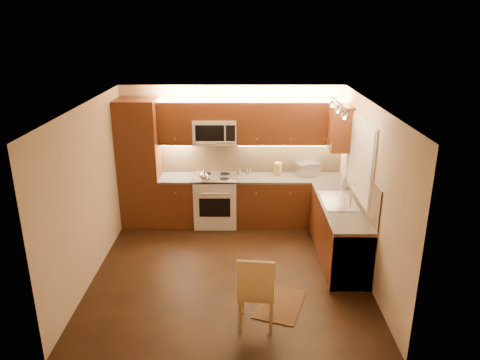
{
  "coord_description": "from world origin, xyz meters",
  "views": [
    {
      "loc": [
        0.19,
        -6.1,
        3.6
      ],
      "look_at": [
        0.15,
        0.55,
        1.25
      ],
      "focal_mm": 34.27,
      "sensor_mm": 36.0,
      "label": 1
    }
  ],
  "objects_px": {
    "soap_bottle": "(345,180)",
    "toaster_oven": "(307,169)",
    "knife_block": "(278,169)",
    "dining_chair": "(257,289)",
    "sink": "(339,197)",
    "microwave": "(215,131)",
    "stove": "(216,200)",
    "kettle": "(204,175)"
  },
  "relations": [
    {
      "from": "microwave",
      "to": "knife_block",
      "type": "distance_m",
      "value": 1.33
    },
    {
      "from": "microwave",
      "to": "sink",
      "type": "height_order",
      "value": "microwave"
    },
    {
      "from": "stove",
      "to": "knife_block",
      "type": "xyz_separation_m",
      "value": [
        1.13,
        0.16,
        0.55
      ]
    },
    {
      "from": "stove",
      "to": "kettle",
      "type": "relative_size",
      "value": 4.51
    },
    {
      "from": "soap_bottle",
      "to": "toaster_oven",
      "type": "bearing_deg",
      "value": 134.65
    },
    {
      "from": "knife_block",
      "to": "dining_chair",
      "type": "xyz_separation_m",
      "value": [
        -0.47,
        -3.14,
        -0.52
      ]
    },
    {
      "from": "kettle",
      "to": "dining_chair",
      "type": "bearing_deg",
      "value": -95.28
    },
    {
      "from": "toaster_oven",
      "to": "soap_bottle",
      "type": "bearing_deg",
      "value": -61.03
    },
    {
      "from": "stove",
      "to": "microwave",
      "type": "distance_m",
      "value": 1.27
    },
    {
      "from": "knife_block",
      "to": "stove",
      "type": "bearing_deg",
      "value": -154.74
    },
    {
      "from": "sink",
      "to": "dining_chair",
      "type": "distance_m",
      "value": 2.33
    },
    {
      "from": "sink",
      "to": "toaster_oven",
      "type": "height_order",
      "value": "toaster_oven"
    },
    {
      "from": "sink",
      "to": "toaster_oven",
      "type": "bearing_deg",
      "value": 104.79
    },
    {
      "from": "sink",
      "to": "soap_bottle",
      "type": "xyz_separation_m",
      "value": [
        0.24,
        0.71,
        0.03
      ]
    },
    {
      "from": "stove",
      "to": "microwave",
      "type": "height_order",
      "value": "microwave"
    },
    {
      "from": "kettle",
      "to": "soap_bottle",
      "type": "distance_m",
      "value": 2.43
    },
    {
      "from": "stove",
      "to": "soap_bottle",
      "type": "height_order",
      "value": "soap_bottle"
    },
    {
      "from": "kettle",
      "to": "sink",
      "type": "bearing_deg",
      "value": -44.8
    },
    {
      "from": "sink",
      "to": "toaster_oven",
      "type": "relative_size",
      "value": 2.15
    },
    {
      "from": "microwave",
      "to": "kettle",
      "type": "bearing_deg",
      "value": -117.29
    },
    {
      "from": "knife_block",
      "to": "dining_chair",
      "type": "height_order",
      "value": "knife_block"
    },
    {
      "from": "microwave",
      "to": "sink",
      "type": "xyz_separation_m",
      "value": [
        2.0,
        -1.26,
        -0.74
      ]
    },
    {
      "from": "stove",
      "to": "sink",
      "type": "relative_size",
      "value": 1.07
    },
    {
      "from": "soap_bottle",
      "to": "microwave",
      "type": "bearing_deg",
      "value": 165.53
    },
    {
      "from": "toaster_oven",
      "to": "dining_chair",
      "type": "bearing_deg",
      "value": -124.05
    },
    {
      "from": "stove",
      "to": "dining_chair",
      "type": "bearing_deg",
      "value": -77.45
    },
    {
      "from": "microwave",
      "to": "kettle",
      "type": "relative_size",
      "value": 3.72
    },
    {
      "from": "stove",
      "to": "knife_block",
      "type": "relative_size",
      "value": 4.01
    },
    {
      "from": "dining_chair",
      "to": "kettle",
      "type": "bearing_deg",
      "value": 112.9
    },
    {
      "from": "microwave",
      "to": "kettle",
      "type": "xyz_separation_m",
      "value": [
        -0.19,
        -0.36,
        -0.7
      ]
    },
    {
      "from": "stove",
      "to": "soap_bottle",
      "type": "relative_size",
      "value": 4.35
    },
    {
      "from": "microwave",
      "to": "stove",
      "type": "bearing_deg",
      "value": -90.0
    },
    {
      "from": "stove",
      "to": "soap_bottle",
      "type": "distance_m",
      "value": 2.34
    },
    {
      "from": "toaster_oven",
      "to": "soap_bottle",
      "type": "relative_size",
      "value": 1.89
    },
    {
      "from": "microwave",
      "to": "soap_bottle",
      "type": "xyz_separation_m",
      "value": [
        2.24,
        -0.55,
        -0.71
      ]
    },
    {
      "from": "sink",
      "to": "dining_chair",
      "type": "xyz_separation_m",
      "value": [
        -1.34,
        -1.85,
        -0.48
      ]
    },
    {
      "from": "microwave",
      "to": "soap_bottle",
      "type": "relative_size",
      "value": 3.6
    },
    {
      "from": "microwave",
      "to": "toaster_oven",
      "type": "xyz_separation_m",
      "value": [
        1.66,
        0.02,
        -0.7
      ]
    },
    {
      "from": "toaster_oven",
      "to": "dining_chair",
      "type": "height_order",
      "value": "toaster_oven"
    },
    {
      "from": "knife_block",
      "to": "soap_bottle",
      "type": "distance_m",
      "value": 1.25
    },
    {
      "from": "toaster_oven",
      "to": "kettle",
      "type": "bearing_deg",
      "value": 175.32
    },
    {
      "from": "stove",
      "to": "kettle",
      "type": "bearing_deg",
      "value": -129.54
    }
  ]
}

